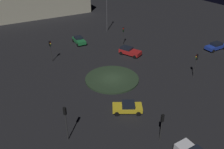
{
  "coord_description": "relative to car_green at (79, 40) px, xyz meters",
  "views": [
    {
      "loc": [
        17.29,
        28.29,
        19.86
      ],
      "look_at": [
        0.0,
        0.0,
        0.91
      ],
      "focal_mm": 38.74,
      "sensor_mm": 36.0,
      "label": 1
    }
  ],
  "objects": [
    {
      "name": "traffic_light_northwest",
      "position": [
        -9.84,
        22.73,
        2.16
      ],
      "size": [
        0.4,
        0.37,
        4.07
      ],
      "rotation": [
        0.0,
        0.0,
        -0.49
      ],
      "color": "#2D2D2D",
      "rests_on": "ground_plane"
    },
    {
      "name": "ground_plane",
      "position": [
        1.85,
        16.51,
        -0.74
      ],
      "size": [
        113.93,
        113.93,
        0.0
      ],
      "primitive_type": "plane",
      "color": "black"
    },
    {
      "name": "roundabout_island",
      "position": [
        1.85,
        16.51,
        -0.61
      ],
      "size": [
        8.57,
        8.57,
        0.25
      ],
      "primitive_type": "cylinder",
      "color": "#263823",
      "rests_on": "ground_plane"
    },
    {
      "name": "streetlamp_southwest",
      "position": [
        -9.02,
        -3.59,
        5.25
      ],
      "size": [
        0.59,
        0.59,
        8.67
      ],
      "color": "#4C4C51",
      "rests_on": "ground_plane"
    },
    {
      "name": "traffic_light_north",
      "position": [
        4.28,
        30.67,
        1.92
      ],
      "size": [
        0.33,
        0.38,
        3.71
      ],
      "rotation": [
        0.0,
        0.0,
        -1.74
      ],
      "color": "#2D2D2D",
      "rests_on": "ground_plane"
    },
    {
      "name": "car_blue",
      "position": [
        -22.16,
        17.3,
        0.02
      ],
      "size": [
        4.54,
        2.03,
        1.45
      ],
      "rotation": [
        0.0,
        0.0,
        3.12
      ],
      "color": "#1E38A5",
      "rests_on": "ground_plane"
    },
    {
      "name": "traffic_light_southwest",
      "position": [
        -7.67,
        5.41,
        1.94
      ],
      "size": [
        0.38,
        0.39,
        3.74
      ],
      "rotation": [
        0.0,
        0.0,
        0.86
      ],
      "color": "#2D2D2D",
      "rests_on": "ground_plane"
    },
    {
      "name": "traffic_light_northeast",
      "position": [
        12.92,
        25.17,
        2.45
      ],
      "size": [
        0.39,
        0.38,
        4.5
      ],
      "rotation": [
        0.0,
        0.0,
        -2.48
      ],
      "color": "#2D2D2D",
      "rests_on": "ground_plane"
    },
    {
      "name": "car_red",
      "position": [
        -5.88,
        10.32,
        0.03
      ],
      "size": [
        3.37,
        4.55,
        1.45
      ],
      "rotation": [
        0.0,
        0.0,
        1.99
      ],
      "color": "red",
      "rests_on": "ground_plane"
    },
    {
      "name": "car_green",
      "position": [
        0.0,
        0.0,
        0.0
      ],
      "size": [
        2.23,
        4.04,
        1.41
      ],
      "rotation": [
        0.0,
        0.0,
        1.49
      ],
      "color": "#1E7238",
      "rests_on": "ground_plane"
    },
    {
      "name": "car_yellow",
      "position": [
        4.39,
        24.52,
        -0.04
      ],
      "size": [
        4.19,
        3.46,
        1.36
      ],
      "rotation": [
        0.0,
        0.0,
        -0.54
      ],
      "color": "gold",
      "rests_on": "ground_plane"
    },
    {
      "name": "traffic_light_southeast",
      "position": [
        7.81,
        5.26,
        2.08
      ],
      "size": [
        0.37,
        0.4,
        3.94
      ],
      "rotation": [
        0.0,
        0.0,
        2.06
      ],
      "color": "#2D2D2D",
      "rests_on": "ground_plane"
    },
    {
      "name": "store_building",
      "position": [
        1.38,
        -27.46,
        2.94
      ],
      "size": [
        30.48,
        13.8,
        7.35
      ],
      "rotation": [
        0.0,
        0.0,
        6.25
      ],
      "color": "#B7B299",
      "rests_on": "ground_plane"
    }
  ]
}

